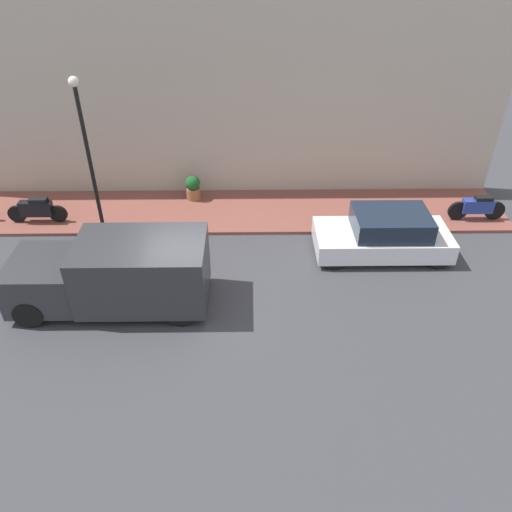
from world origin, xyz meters
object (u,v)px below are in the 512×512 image
(parked_car, at_px, (384,235))
(potted_plant, at_px, (193,187))
(streetlamp, at_px, (86,141))
(motorcycle_blue, at_px, (478,207))
(delivery_van, at_px, (113,273))
(motorcycle_black, at_px, (37,209))

(parked_car, bearing_deg, potted_plant, 60.72)
(parked_car, relative_size, streetlamp, 0.83)
(parked_car, xyz_separation_m, motorcycle_blue, (1.77, -3.44, -0.09))
(parked_car, height_order, delivery_van, delivery_van)
(potted_plant, bearing_deg, motorcycle_blue, -99.39)
(motorcycle_blue, height_order, potted_plant, potted_plant)
(delivery_van, xyz_separation_m, motorcycle_black, (3.98, 3.40, -0.38))
(parked_car, height_order, motorcycle_black, parked_car)
(parked_car, relative_size, delivery_van, 0.79)
(parked_car, distance_m, streetlamp, 9.05)
(parked_car, xyz_separation_m, streetlamp, (1.39, 8.62, 2.36))
(motorcycle_black, xyz_separation_m, motorcycle_blue, (-0.02, -14.20, -0.01))
(motorcycle_black, relative_size, motorcycle_blue, 1.03)
(motorcycle_blue, relative_size, streetlamp, 0.39)
(parked_car, height_order, motorcycle_blue, parked_car)
(delivery_van, height_order, motorcycle_black, delivery_van)
(streetlamp, distance_m, potted_plant, 4.14)
(motorcycle_black, bearing_deg, potted_plant, -72.56)
(motorcycle_black, relative_size, potted_plant, 2.18)
(potted_plant, bearing_deg, parked_car, -119.28)
(motorcycle_black, bearing_deg, parked_car, -99.40)
(delivery_van, relative_size, motorcycle_blue, 2.68)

